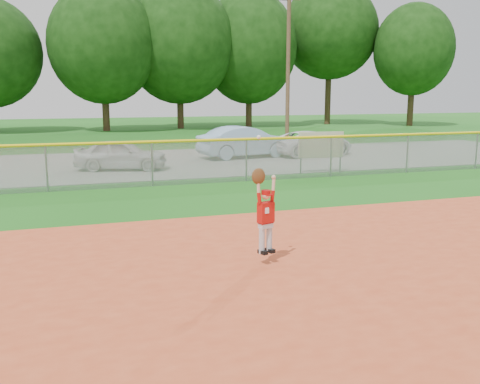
% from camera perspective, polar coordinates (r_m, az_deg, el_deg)
% --- Properties ---
extents(ground, '(120.00, 120.00, 0.00)m').
position_cam_1_polar(ground, '(8.81, 1.07, -10.21)').
color(ground, '#195B14').
rests_on(ground, ground).
extents(clay_infield, '(24.00, 16.00, 0.04)m').
position_cam_1_polar(clay_infield, '(6.31, 10.58, -19.13)').
color(clay_infield, '#C04522').
rests_on(clay_infield, ground).
extents(parking_strip, '(44.00, 10.00, 0.03)m').
position_cam_1_polar(parking_strip, '(24.13, -11.51, 3.00)').
color(parking_strip, gray).
rests_on(parking_strip, ground).
extents(car_white_a, '(3.90, 2.38, 1.24)m').
position_cam_1_polar(car_white_a, '(22.11, -12.58, 3.93)').
color(car_white_a, silver).
rests_on(car_white_a, parking_strip).
extents(car_blue, '(4.72, 2.26, 1.49)m').
position_cam_1_polar(car_blue, '(25.68, 0.57, 5.37)').
color(car_blue, '#8CB1D1').
rests_on(car_blue, parking_strip).
extents(car_white_b, '(4.63, 2.84, 1.20)m').
position_cam_1_polar(car_white_b, '(26.91, 7.61, 5.21)').
color(car_white_b, white).
rests_on(car_white_b, parking_strip).
extents(sponsor_sign, '(1.81, 0.27, 1.62)m').
position_cam_1_polar(sponsor_sign, '(21.03, 8.64, 4.88)').
color(sponsor_sign, gray).
rests_on(sponsor_sign, ground).
extents(outfield_fence, '(40.06, 0.10, 1.55)m').
position_cam_1_polar(outfield_fence, '(18.12, -9.37, 3.36)').
color(outfield_fence, gray).
rests_on(outfield_fence, ground).
extents(power_lines, '(19.40, 0.24, 9.00)m').
position_cam_1_polar(power_lines, '(30.04, -11.29, 13.38)').
color(power_lines, '#4C3823').
rests_on(power_lines, ground).
extents(tree_line, '(62.37, 13.00, 14.43)m').
position_cam_1_polar(tree_line, '(46.03, -13.98, 15.82)').
color(tree_line, '#422D1C').
rests_on(tree_line, ground).
extents(ballplayer, '(0.52, 0.29, 2.16)m').
position_cam_1_polar(ballplayer, '(9.63, 2.65, -2.05)').
color(ballplayer, silver).
rests_on(ballplayer, ground).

